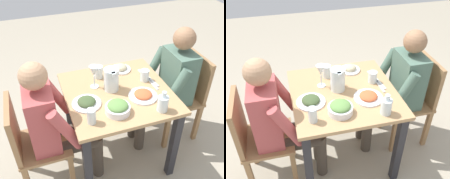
{
  "view_description": "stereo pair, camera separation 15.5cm",
  "coord_description": "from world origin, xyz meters",
  "views": [
    {
      "loc": [
        -1.54,
        0.59,
        1.99
      ],
      "look_at": [
        0.01,
        0.04,
        0.77
      ],
      "focal_mm": 40.96,
      "sensor_mm": 36.0,
      "label": 1
    },
    {
      "loc": [
        -1.58,
        0.44,
        1.99
      ],
      "look_at": [
        0.01,
        0.04,
        0.77
      ],
      "focal_mm": 40.96,
      "sensor_mm": 36.0,
      "label": 2
    }
  ],
  "objects": [
    {
      "name": "water_glass_center",
      "position": [
        0.24,
        0.09,
        0.81
      ],
      "size": [
        0.08,
        0.08,
        0.11
      ],
      "primitive_type": "cylinder",
      "color": "silver",
      "rests_on": "dining_table"
    },
    {
      "name": "dining_table",
      "position": [
        0.0,
        0.0,
        0.61
      ],
      "size": [
        0.84,
        0.84,
        0.75
      ],
      "color": "tan",
      "rests_on": "ground_plane"
    },
    {
      "name": "oil_carafe",
      "position": [
        -0.32,
        -0.23,
        0.81
      ],
      "size": [
        0.08,
        0.08,
        0.16
      ],
      "color": "silver",
      "rests_on": "dining_table"
    },
    {
      "name": "fork_near",
      "position": [
        0.15,
        -0.3,
        0.76
      ],
      "size": [
        0.17,
        0.04,
        0.01
      ],
      "primitive_type": "cube",
      "rotation": [
        0.0,
        0.0,
        0.09
      ],
      "color": "silver",
      "rests_on": "dining_table"
    },
    {
      "name": "plate_beans",
      "position": [
        0.29,
        -0.14,
        0.77
      ],
      "size": [
        0.18,
        0.18,
        0.06
      ],
      "color": "white",
      "rests_on": "dining_table"
    },
    {
      "name": "wine_glass",
      "position": [
        0.12,
        0.16,
        0.89
      ],
      "size": [
        0.08,
        0.08,
        0.2
      ],
      "color": "silver",
      "rests_on": "dining_table"
    },
    {
      "name": "knife_near",
      "position": [
        -0.0,
        -0.31,
        0.76
      ],
      "size": [
        0.19,
        0.03,
        0.01
      ],
      "primitive_type": "cube",
      "rotation": [
        0.0,
        0.0,
        0.06
      ],
      "color": "silver",
      "rests_on": "dining_table"
    },
    {
      "name": "fork_far",
      "position": [
        0.03,
        -0.32,
        0.76
      ],
      "size": [
        0.17,
        0.05,
        0.01
      ],
      "primitive_type": "cube",
      "rotation": [
        0.0,
        0.0,
        0.13
      ],
      "color": "silver",
      "rests_on": "dining_table"
    },
    {
      "name": "water_glass_by_pitcher",
      "position": [
        -0.28,
        0.29,
        0.81
      ],
      "size": [
        0.06,
        0.06,
        0.11
      ],
      "primitive_type": "cylinder",
      "color": "silver",
      "rests_on": "dining_table"
    },
    {
      "name": "chair_near",
      "position": [
        0.09,
        -0.73,
        0.5
      ],
      "size": [
        0.4,
        0.4,
        0.88
      ],
      "color": "#997047",
      "rests_on": "ground_plane"
    },
    {
      "name": "water_glass_far_left",
      "position": [
        0.07,
        -0.27,
        0.8
      ],
      "size": [
        0.07,
        0.07,
        0.1
      ],
      "primitive_type": "cylinder",
      "color": "silver",
      "rests_on": "dining_table"
    },
    {
      "name": "salad_bowl",
      "position": [
        -0.24,
        0.09,
        0.79
      ],
      "size": [
        0.18,
        0.18,
        0.09
      ],
      "color": "white",
      "rests_on": "dining_table"
    },
    {
      "name": "chair_far",
      "position": [
        -0.08,
        0.73,
        0.5
      ],
      "size": [
        0.4,
        0.4,
        0.88
      ],
      "color": "#997047",
      "rests_on": "ground_plane"
    },
    {
      "name": "plate_rice_curry",
      "position": [
        -0.13,
        -0.16,
        0.77
      ],
      "size": [
        0.23,
        0.23,
        0.05
      ],
      "color": "white",
      "rests_on": "dining_table"
    },
    {
      "name": "plate_dolmas",
      "position": [
        -0.08,
        0.28,
        0.77
      ],
      "size": [
        0.22,
        0.22,
        0.05
      ],
      "color": "white",
      "rests_on": "dining_table"
    },
    {
      "name": "ground_plane",
      "position": [
        0.0,
        0.0,
        0.0
      ],
      "size": [
        8.0,
        8.0,
        0.0
      ],
      "primitive_type": "plane",
      "color": "#9E937F"
    },
    {
      "name": "water_pitcher",
      "position": [
        0.04,
        0.04,
        0.85
      ],
      "size": [
        0.16,
        0.12,
        0.19
      ],
      "color": "silver",
      "rests_on": "dining_table"
    },
    {
      "name": "diner_far",
      "position": [
        -0.08,
        0.52,
        0.64
      ],
      "size": [
        0.48,
        0.53,
        1.17
      ],
      "color": "#B24C4C",
      "rests_on": "ground_plane"
    },
    {
      "name": "diner_near",
      "position": [
        0.09,
        -0.52,
        0.64
      ],
      "size": [
        0.48,
        0.53,
        1.17
      ],
      "color": "#4C6B5B",
      "rests_on": "ground_plane"
    }
  ]
}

